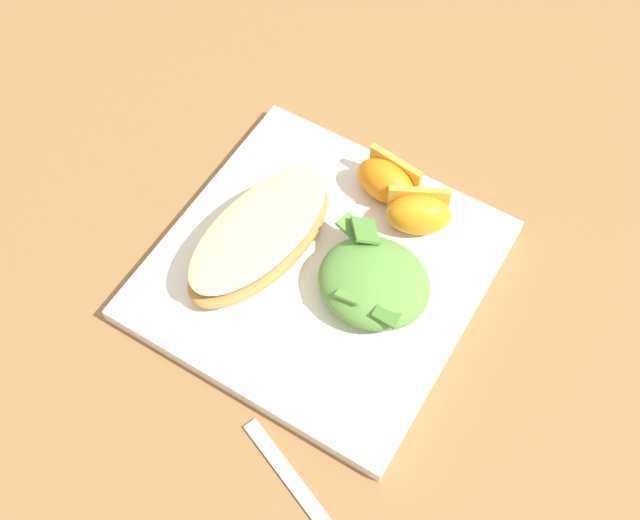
{
  "coord_description": "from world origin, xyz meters",
  "views": [
    {
      "loc": [
        -0.19,
        0.31,
        0.63
      ],
      "look_at": [
        0.0,
        0.0,
        0.03
      ],
      "focal_mm": 44.15,
      "sensor_mm": 36.0,
      "label": 1
    }
  ],
  "objects": [
    {
      "name": "ground",
      "position": [
        0.0,
        0.0,
        0.0
      ],
      "size": [
        3.0,
        3.0,
        0.0
      ],
      "primitive_type": "plane",
      "color": "olive"
    },
    {
      "name": "white_plate",
      "position": [
        0.0,
        0.0,
        0.01
      ],
      "size": [
        0.28,
        0.28,
        0.02
      ],
      "primitive_type": "cube",
      "color": "white",
      "rests_on": "ground"
    },
    {
      "name": "cheesy_pizza_bread",
      "position": [
        0.06,
        0.01,
        0.03
      ],
      "size": [
        0.1,
        0.18,
        0.04
      ],
      "color": "#B77F42",
      "rests_on": "white_plate"
    },
    {
      "name": "green_salad_pile",
      "position": [
        -0.05,
        -0.0,
        0.04
      ],
      "size": [
        0.11,
        0.09,
        0.05
      ],
      "color": "#5B8E3D",
      "rests_on": "white_plate"
    },
    {
      "name": "orange_wedge_front",
      "position": [
        -0.05,
        -0.08,
        0.04
      ],
      "size": [
        0.07,
        0.06,
        0.04
      ],
      "color": "orange",
      "rests_on": "white_plate"
    },
    {
      "name": "orange_wedge_middle",
      "position": [
        -0.01,
        -0.1,
        0.04
      ],
      "size": [
        0.06,
        0.04,
        0.04
      ],
      "color": "orange",
      "rests_on": "white_plate"
    }
  ]
}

